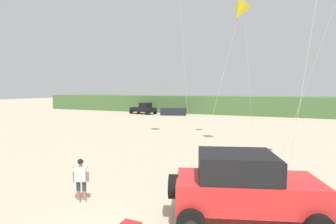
{
  "coord_description": "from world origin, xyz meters",
  "views": [
    {
      "loc": [
        3.73,
        -5.31,
        4.22
      ],
      "look_at": [
        0.04,
        3.5,
        3.4
      ],
      "focal_mm": 27.55,
      "sensor_mm": 36.0,
      "label": 1
    }
  ],
  "objects_px": {
    "distant_pickup": "(144,109)",
    "person_watching": "(81,178)",
    "kite_orange_streamer": "(240,12)",
    "jeep": "(245,186)",
    "distant_sedan": "(174,112)"
  },
  "relations": [
    {
      "from": "distant_pickup",
      "to": "person_watching",
      "type": "bearing_deg",
      "value": -65.62
    },
    {
      "from": "person_watching",
      "to": "distant_pickup",
      "type": "distance_m",
      "value": 35.86
    },
    {
      "from": "distant_pickup",
      "to": "kite_orange_streamer",
      "type": "distance_m",
      "value": 30.06
    },
    {
      "from": "jeep",
      "to": "person_watching",
      "type": "height_order",
      "value": "jeep"
    },
    {
      "from": "distant_pickup",
      "to": "kite_orange_streamer",
      "type": "bearing_deg",
      "value": -48.8
    },
    {
      "from": "jeep",
      "to": "distant_sedan",
      "type": "height_order",
      "value": "jeep"
    },
    {
      "from": "distant_sedan",
      "to": "kite_orange_streamer",
      "type": "height_order",
      "value": "kite_orange_streamer"
    },
    {
      "from": "jeep",
      "to": "distant_pickup",
      "type": "bearing_deg",
      "value": 122.9
    },
    {
      "from": "jeep",
      "to": "distant_sedan",
      "type": "xyz_separation_m",
      "value": [
        -14.92,
        31.78,
        -0.6
      ]
    },
    {
      "from": "person_watching",
      "to": "distant_pickup",
      "type": "height_order",
      "value": "distant_pickup"
    },
    {
      "from": "person_watching",
      "to": "distant_sedan",
      "type": "height_order",
      "value": "person_watching"
    },
    {
      "from": "distant_pickup",
      "to": "distant_sedan",
      "type": "relative_size",
      "value": 1.16
    },
    {
      "from": "person_watching",
      "to": "kite_orange_streamer",
      "type": "xyz_separation_m",
      "value": [
        4.18,
        10.98,
        8.54
      ]
    },
    {
      "from": "person_watching",
      "to": "kite_orange_streamer",
      "type": "bearing_deg",
      "value": 69.14
    },
    {
      "from": "jeep",
      "to": "distant_pickup",
      "type": "xyz_separation_m",
      "value": [
        -20.62,
        31.87,
        -0.26
      ]
    }
  ]
}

